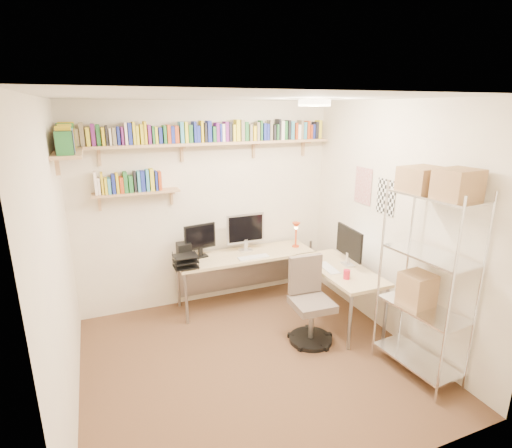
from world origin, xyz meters
The scene contains 6 objects.
ground centered at (0.00, 0.00, 0.00)m, with size 3.20×3.20×0.00m, color #4E3321.
room_shell centered at (0.00, 0.00, 1.55)m, with size 3.24×3.04×2.52m.
wall_shelves centered at (-0.42, 1.29, 2.03)m, with size 3.12×1.09×0.80m.
corner_desk centered at (0.49, 0.96, 0.66)m, with size 2.03×1.69×1.15m.
office_chair centered at (0.70, 0.14, 0.39)m, with size 0.48×0.49×0.92m.
wire_rack centered at (1.36, -0.72, 1.34)m, with size 0.45×0.81×1.96m.
Camera 1 is at (-1.27, -3.18, 2.42)m, focal length 28.00 mm.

